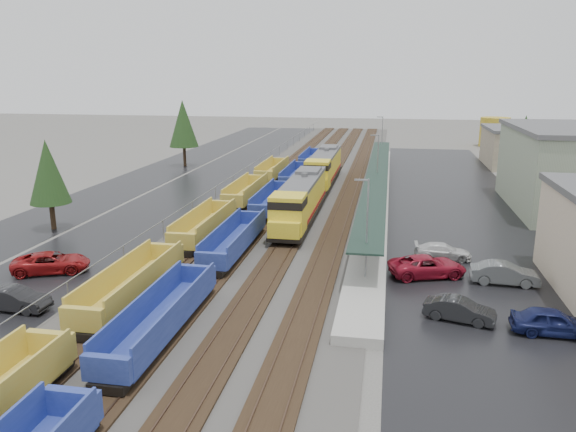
% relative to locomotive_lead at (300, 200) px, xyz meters
% --- Properties ---
extents(ballast_strip, '(20.00, 160.00, 0.08)m').
position_rel_locomotive_lead_xyz_m(ballast_strip, '(-2.00, 23.23, -2.44)').
color(ballast_strip, '#302D2B').
rests_on(ballast_strip, ground).
extents(trackbed, '(14.60, 160.00, 0.22)m').
position_rel_locomotive_lead_xyz_m(trackbed, '(-2.00, 23.23, -2.32)').
color(trackbed, black).
rests_on(trackbed, ground).
extents(west_parking_lot, '(10.00, 160.00, 0.02)m').
position_rel_locomotive_lead_xyz_m(west_parking_lot, '(-17.00, 23.23, -2.47)').
color(west_parking_lot, black).
rests_on(west_parking_lot, ground).
extents(west_road, '(9.00, 160.00, 0.02)m').
position_rel_locomotive_lead_xyz_m(west_road, '(-27.00, 23.23, -2.47)').
color(west_road, black).
rests_on(west_road, ground).
extents(east_commuter_lot, '(16.00, 100.00, 0.02)m').
position_rel_locomotive_lead_xyz_m(east_commuter_lot, '(17.00, 13.23, -2.47)').
color(east_commuter_lot, black).
rests_on(east_commuter_lot, ground).
extents(station_platform, '(3.00, 80.00, 8.00)m').
position_rel_locomotive_lead_xyz_m(station_platform, '(7.50, 13.24, -1.75)').
color(station_platform, '#9E9B93').
rests_on(station_platform, ground).
extents(chainlink_fence, '(0.08, 160.04, 2.02)m').
position_rel_locomotive_lead_xyz_m(chainlink_fence, '(-11.50, 21.67, -0.87)').
color(chainlink_fence, gray).
rests_on(chainlink_fence, ground).
extents(distant_hills, '(301.00, 140.00, 25.20)m').
position_rel_locomotive_lead_xyz_m(distant_hills, '(42.79, 173.91, -2.48)').
color(distant_hills, '#50654E').
rests_on(distant_hills, ground).
extents(tree_west_near, '(3.96, 3.96, 9.00)m').
position_rel_locomotive_lead_xyz_m(tree_west_near, '(-24.00, -6.77, 3.34)').
color(tree_west_near, '#332316').
rests_on(tree_west_near, ground).
extents(tree_west_far, '(4.84, 4.84, 11.00)m').
position_rel_locomotive_lead_xyz_m(tree_west_far, '(-25.00, 33.23, 4.65)').
color(tree_west_far, '#332316').
rests_on(tree_west_far, ground).
extents(tree_east, '(4.40, 4.40, 10.00)m').
position_rel_locomotive_lead_xyz_m(tree_east, '(26.00, 21.23, 3.99)').
color(tree_east, '#332316').
rests_on(tree_east, ground).
extents(locomotive_lead, '(3.13, 20.63, 4.67)m').
position_rel_locomotive_lead_xyz_m(locomotive_lead, '(0.00, 0.00, 0.00)').
color(locomotive_lead, black).
rests_on(locomotive_lead, ground).
extents(locomotive_trail, '(3.13, 20.63, 4.67)m').
position_rel_locomotive_lead_xyz_m(locomotive_trail, '(0.00, 21.00, 0.00)').
color(locomotive_trail, black).
rests_on(locomotive_trail, ground).
extents(well_string_yellow, '(2.67, 91.35, 2.37)m').
position_rel_locomotive_lead_xyz_m(well_string_yellow, '(-8.00, -14.93, -1.31)').
color(well_string_yellow, gold).
rests_on(well_string_yellow, ground).
extents(well_string_blue, '(2.53, 94.43, 2.24)m').
position_rel_locomotive_lead_xyz_m(well_string_blue, '(-4.00, -3.05, -1.35)').
color(well_string_blue, navy).
rests_on(well_string_blue, ground).
extents(storage_tank, '(6.16, 6.16, 6.16)m').
position_rel_locomotive_lead_xyz_m(storage_tank, '(30.72, 69.92, 0.60)').
color(storage_tank, '#B49724').
rests_on(storage_tank, ground).
extents(parked_car_west_b, '(1.75, 4.71, 1.54)m').
position_rel_locomotive_lead_xyz_m(parked_car_west_b, '(-15.00, -25.37, -1.71)').
color(parked_car_west_b, black).
rests_on(parked_car_west_b, ground).
extents(parked_car_west_c, '(4.65, 6.35, 1.60)m').
position_rel_locomotive_lead_xyz_m(parked_car_west_c, '(-16.86, -18.32, -1.68)').
color(parked_car_west_c, maroon).
rests_on(parked_car_west_c, ground).
extents(parked_car_east_a, '(2.66, 4.65, 1.45)m').
position_rel_locomotive_lead_xyz_m(parked_car_east_a, '(13.64, -21.83, -1.75)').
color(parked_car_east_a, black).
rests_on(parked_car_east_a, ground).
extents(parked_car_east_b, '(4.42, 6.42, 1.63)m').
position_rel_locomotive_lead_xyz_m(parked_car_east_b, '(12.11, -13.98, -1.66)').
color(parked_car_east_b, maroon).
rests_on(parked_car_east_b, ground).
extents(parked_car_east_c, '(2.07, 4.75, 1.36)m').
position_rel_locomotive_lead_xyz_m(parked_car_east_c, '(13.62, -9.55, -1.80)').
color(parked_car_east_c, silver).
rests_on(parked_car_east_c, ground).
extents(parked_car_east_d, '(2.05, 4.83, 1.63)m').
position_rel_locomotive_lead_xyz_m(parked_car_east_d, '(18.87, -22.85, -1.66)').
color(parked_car_east_d, '#131948').
rests_on(parked_car_east_d, ground).
extents(parked_car_east_e, '(1.99, 5.00, 1.62)m').
position_rel_locomotive_lead_xyz_m(parked_car_east_e, '(17.64, -14.63, -1.67)').
color(parked_car_east_e, '#535758').
rests_on(parked_car_east_e, ground).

